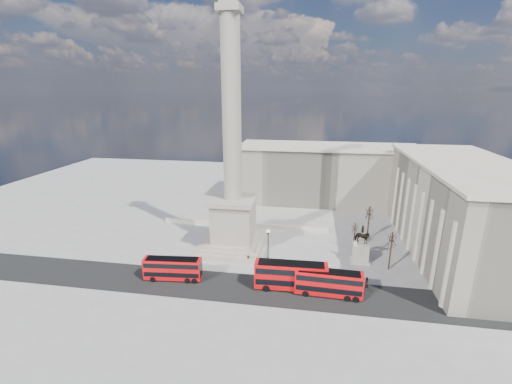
{
  "coord_description": "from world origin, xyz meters",
  "views": [
    {
      "loc": [
        15.2,
        -59.28,
        31.92
      ],
      "look_at": [
        4.96,
        3.11,
        12.94
      ],
      "focal_mm": 24.0,
      "sensor_mm": 36.0,
      "label": 1
    }
  ],
  "objects_px": {
    "nelsons_column": "(233,188)",
    "red_bus_a": "(173,269)",
    "pedestrian_walking": "(353,277)",
    "equestrian_statue": "(361,250)",
    "victorian_lamp": "(268,244)",
    "red_bus_c": "(329,283)",
    "pedestrian_standing": "(366,282)",
    "pedestrian_crossing": "(248,259)",
    "red_bus_b": "(291,276)"
  },
  "relations": [
    {
      "from": "victorian_lamp",
      "to": "pedestrian_standing",
      "type": "relative_size",
      "value": 3.77
    },
    {
      "from": "equestrian_statue",
      "to": "pedestrian_crossing",
      "type": "height_order",
      "value": "equestrian_statue"
    },
    {
      "from": "pedestrian_crossing",
      "to": "red_bus_b",
      "type": "bearing_deg",
      "value": -138.3
    },
    {
      "from": "red_bus_a",
      "to": "pedestrian_crossing",
      "type": "distance_m",
      "value": 14.26
    },
    {
      "from": "red_bus_c",
      "to": "equestrian_statue",
      "type": "xyz_separation_m",
      "value": [
        6.41,
        12.29,
        0.35
      ]
    },
    {
      "from": "red_bus_b",
      "to": "victorian_lamp",
      "type": "height_order",
      "value": "victorian_lamp"
    },
    {
      "from": "red_bus_b",
      "to": "victorian_lamp",
      "type": "bearing_deg",
      "value": 121.17
    },
    {
      "from": "pedestrian_walking",
      "to": "victorian_lamp",
      "type": "bearing_deg",
      "value": 159.63
    },
    {
      "from": "nelsons_column",
      "to": "red_bus_b",
      "type": "bearing_deg",
      "value": -47.52
    },
    {
      "from": "nelsons_column",
      "to": "red_bus_a",
      "type": "bearing_deg",
      "value": -117.97
    },
    {
      "from": "pedestrian_standing",
      "to": "pedestrian_crossing",
      "type": "distance_m",
      "value": 21.74
    },
    {
      "from": "red_bus_a",
      "to": "pedestrian_crossing",
      "type": "xyz_separation_m",
      "value": [
        11.74,
        7.98,
        -1.36
      ]
    },
    {
      "from": "victorian_lamp",
      "to": "equestrian_statue",
      "type": "height_order",
      "value": "equestrian_statue"
    },
    {
      "from": "victorian_lamp",
      "to": "red_bus_a",
      "type": "bearing_deg",
      "value": -153.73
    },
    {
      "from": "red_bus_b",
      "to": "equestrian_statue",
      "type": "height_order",
      "value": "equestrian_statue"
    },
    {
      "from": "equestrian_statue",
      "to": "red_bus_a",
      "type": "bearing_deg",
      "value": -160.35
    },
    {
      "from": "red_bus_c",
      "to": "victorian_lamp",
      "type": "height_order",
      "value": "victorian_lamp"
    },
    {
      "from": "red_bus_a",
      "to": "red_bus_c",
      "type": "xyz_separation_m",
      "value": [
        26.53,
        -0.53,
        0.15
      ]
    },
    {
      "from": "pedestrian_walking",
      "to": "pedestrian_standing",
      "type": "distance_m",
      "value": 2.48
    },
    {
      "from": "pedestrian_walking",
      "to": "equestrian_statue",
      "type": "bearing_deg",
      "value": 66.76
    },
    {
      "from": "pedestrian_crossing",
      "to": "red_bus_c",
      "type": "bearing_deg",
      "value": -126.65
    },
    {
      "from": "nelsons_column",
      "to": "red_bus_a",
      "type": "distance_m",
      "value": 19.46
    },
    {
      "from": "red_bus_a",
      "to": "equestrian_statue",
      "type": "bearing_deg",
      "value": 14.4
    },
    {
      "from": "nelsons_column",
      "to": "pedestrian_crossing",
      "type": "distance_m",
      "value": 14.31
    },
    {
      "from": "nelsons_column",
      "to": "pedestrian_crossing",
      "type": "xyz_separation_m",
      "value": [
        4.15,
        -6.32,
        -12.16
      ]
    },
    {
      "from": "pedestrian_walking",
      "to": "red_bus_c",
      "type": "bearing_deg",
      "value": -139.9
    },
    {
      "from": "pedestrian_walking",
      "to": "pedestrian_standing",
      "type": "height_order",
      "value": "pedestrian_standing"
    },
    {
      "from": "equestrian_statue",
      "to": "pedestrian_walking",
      "type": "xyz_separation_m",
      "value": [
        -2.04,
        -7.43,
        -1.72
      ]
    },
    {
      "from": "red_bus_a",
      "to": "equestrian_statue",
      "type": "distance_m",
      "value": 34.98
    },
    {
      "from": "nelsons_column",
      "to": "pedestrian_walking",
      "type": "relative_size",
      "value": 27.85
    },
    {
      "from": "equestrian_statue",
      "to": "pedestrian_walking",
      "type": "height_order",
      "value": "equestrian_statue"
    },
    {
      "from": "red_bus_c",
      "to": "pedestrian_walking",
      "type": "xyz_separation_m",
      "value": [
        4.37,
        4.86,
        -1.37
      ]
    },
    {
      "from": "red_bus_b",
      "to": "victorian_lamp",
      "type": "relative_size",
      "value": 1.64
    },
    {
      "from": "red_bus_a",
      "to": "red_bus_b",
      "type": "distance_m",
      "value": 20.44
    },
    {
      "from": "victorian_lamp",
      "to": "pedestrian_crossing",
      "type": "distance_m",
      "value": 5.24
    },
    {
      "from": "red_bus_a",
      "to": "pedestrian_walking",
      "type": "bearing_deg",
      "value": 2.73
    },
    {
      "from": "nelsons_column",
      "to": "equestrian_statue",
      "type": "xyz_separation_m",
      "value": [
        25.35,
        -2.53,
        -10.3
      ]
    },
    {
      "from": "red_bus_c",
      "to": "equestrian_statue",
      "type": "bearing_deg",
      "value": 64.74
    },
    {
      "from": "nelsons_column",
      "to": "victorian_lamp",
      "type": "bearing_deg",
      "value": -39.41
    },
    {
      "from": "pedestrian_crossing",
      "to": "victorian_lamp",
      "type": "bearing_deg",
      "value": -100.79
    },
    {
      "from": "red_bus_b",
      "to": "red_bus_a",
      "type": "bearing_deg",
      "value": 178.95
    },
    {
      "from": "victorian_lamp",
      "to": "pedestrian_walking",
      "type": "xyz_separation_m",
      "value": [
        15.29,
        -3.37,
        -3.39
      ]
    },
    {
      "from": "pedestrian_crossing",
      "to": "pedestrian_walking",
      "type": "bearing_deg",
      "value": -107.51
    },
    {
      "from": "red_bus_c",
      "to": "equestrian_statue",
      "type": "distance_m",
      "value": 13.87
    },
    {
      "from": "equestrian_statue",
      "to": "pedestrian_crossing",
      "type": "relative_size",
      "value": 5.01
    },
    {
      "from": "pedestrian_standing",
      "to": "victorian_lamp",
      "type": "bearing_deg",
      "value": -28.79
    },
    {
      "from": "nelsons_column",
      "to": "pedestrian_standing",
      "type": "bearing_deg",
      "value": -24.48
    },
    {
      "from": "red_bus_b",
      "to": "pedestrian_standing",
      "type": "distance_m",
      "value": 12.77
    },
    {
      "from": "red_bus_c",
      "to": "pedestrian_walking",
      "type": "relative_size",
      "value": 6.01
    },
    {
      "from": "pedestrian_standing",
      "to": "pedestrian_crossing",
      "type": "height_order",
      "value": "pedestrian_standing"
    }
  ]
}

